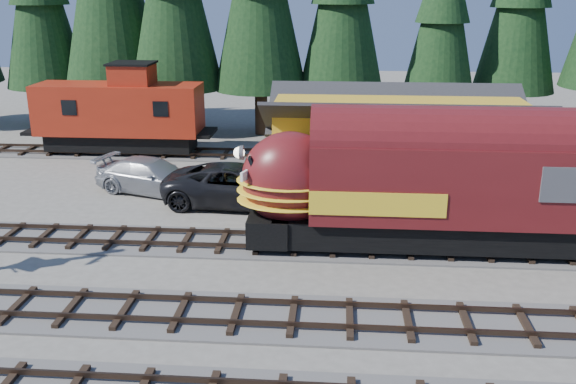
# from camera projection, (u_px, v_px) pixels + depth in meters

# --- Properties ---
(ground) EXTENTS (120.00, 120.00, 0.00)m
(ground) POSITION_uv_depth(u_px,v_px,m) (419.00, 296.00, 21.83)
(ground) COLOR #6B665B
(ground) RESTS_ON ground
(track_spur) EXTENTS (32.00, 3.20, 0.33)m
(track_spur) POSITION_uv_depth(u_px,v_px,m) (222.00, 155.00, 39.63)
(track_spur) COLOR #4C4947
(track_spur) RESTS_ON ground
(depot) EXTENTS (12.80, 7.00, 5.30)m
(depot) POSITION_uv_depth(u_px,v_px,m) (398.00, 140.00, 30.87)
(depot) COLOR gold
(depot) RESTS_ON ground
(locomotive) EXTENTS (16.14, 3.21, 4.39)m
(locomotive) POSITION_uv_depth(u_px,v_px,m) (437.00, 189.00, 24.76)
(locomotive) COLOR black
(locomotive) RESTS_ON ground
(caboose) EXTENTS (10.05, 2.92, 5.23)m
(caboose) POSITION_uv_depth(u_px,v_px,m) (120.00, 113.00, 39.32)
(caboose) COLOR black
(caboose) RESTS_ON ground
(pickup_truck_a) EXTENTS (7.29, 3.75, 1.97)m
(pickup_truck_a) POSITION_uv_depth(u_px,v_px,m) (238.00, 185.00, 30.50)
(pickup_truck_a) COLOR black
(pickup_truck_a) RESTS_ON ground
(pickup_truck_b) EXTENTS (6.40, 4.06, 1.73)m
(pickup_truck_b) POSITION_uv_depth(u_px,v_px,m) (152.00, 176.00, 32.40)
(pickup_truck_b) COLOR #979A9E
(pickup_truck_b) RESTS_ON ground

